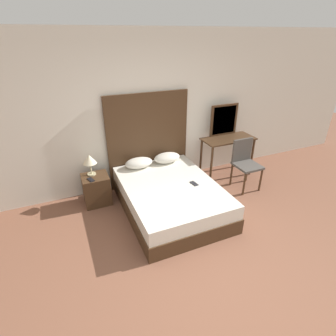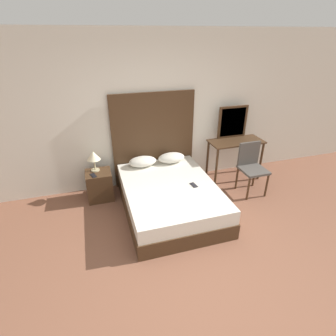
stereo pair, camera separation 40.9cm
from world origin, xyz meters
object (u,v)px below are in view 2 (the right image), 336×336
(table_lamp, at_px, (93,156))
(vanity_desk, at_px, (235,148))
(chair, at_px, (251,165))
(bed, at_px, (170,197))
(nightstand, at_px, (100,185))
(phone_on_nightstand, at_px, (93,175))
(phone_on_bed, at_px, (194,185))

(table_lamp, xyz_separation_m, vanity_desk, (2.61, -0.11, -0.13))
(vanity_desk, xyz_separation_m, chair, (0.04, -0.50, -0.12))
(table_lamp, height_order, chair, chair)
(vanity_desk, bearing_deg, chair, -85.28)
(bed, height_order, nightstand, nightstand)
(nightstand, xyz_separation_m, phone_on_nightstand, (-0.08, -0.10, 0.26))
(table_lamp, distance_m, chair, 2.73)
(table_lamp, distance_m, vanity_desk, 2.62)
(phone_on_nightstand, bearing_deg, vanity_desk, 1.53)
(phone_on_nightstand, relative_size, chair, 0.18)
(phone_on_bed, xyz_separation_m, table_lamp, (-1.45, 0.89, 0.30))
(bed, xyz_separation_m, phone_on_nightstand, (-1.14, 0.59, 0.28))
(phone_on_nightstand, height_order, chair, chair)
(table_lamp, bearing_deg, chair, -12.99)
(table_lamp, distance_m, phone_on_nightstand, 0.32)
(nightstand, bearing_deg, chair, -11.49)
(vanity_desk, bearing_deg, nightstand, 179.36)
(phone_on_nightstand, bearing_deg, table_lamp, 76.73)
(phone_on_bed, bearing_deg, phone_on_nightstand, 154.50)
(phone_on_bed, height_order, table_lamp, table_lamp)
(nightstand, bearing_deg, phone_on_nightstand, -127.76)
(bed, relative_size, table_lamp, 5.42)
(bed, relative_size, chair, 2.12)
(bed, distance_m, phone_on_bed, 0.45)
(bed, distance_m, phone_on_nightstand, 1.31)
(phone_on_bed, distance_m, nightstand, 1.64)
(table_lamp, xyz_separation_m, chair, (2.65, -0.61, -0.25))
(table_lamp, bearing_deg, phone_on_bed, -31.58)
(table_lamp, bearing_deg, nightstand, -66.38)
(phone_on_nightstand, bearing_deg, nightstand, 52.24)
(vanity_desk, bearing_deg, phone_on_nightstand, -178.47)
(nightstand, relative_size, chair, 0.56)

